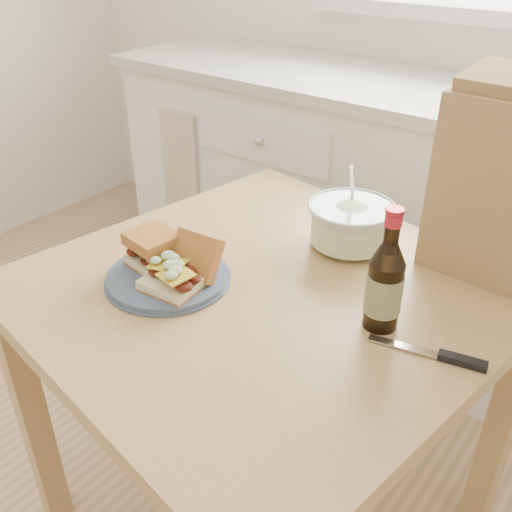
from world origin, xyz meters
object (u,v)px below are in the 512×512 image
Objects in this scene: dining_table at (266,327)px; beer_bottle at (385,284)px; coleslaw_bowl at (350,226)px; plate at (168,277)px.

beer_bottle is at bearing 13.94° from dining_table.
coleslaw_bowl is 0.83× the size of beer_bottle.
beer_bottle is (0.42, 0.14, 0.08)m from plate.
coleslaw_bowl is (0.05, 0.25, 0.16)m from dining_table.
beer_bottle is (0.25, 0.02, 0.20)m from dining_table.
plate is 0.43m from coleslaw_bowl.
coleslaw_bowl is at bearing 87.07° from dining_table.
coleslaw_bowl is at bearing 114.16° from beer_bottle.
coleslaw_bowl reaches higher than plate.
dining_table is at bearing 33.60° from plate.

